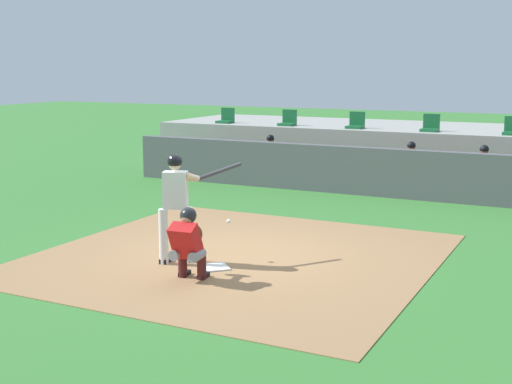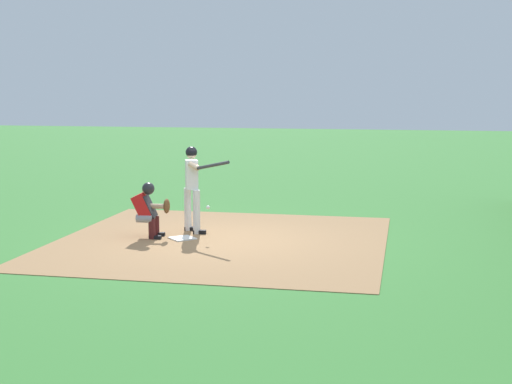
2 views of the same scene
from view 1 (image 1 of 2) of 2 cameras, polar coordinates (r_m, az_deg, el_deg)
The scene contains 15 objects.
ground_plane at distance 11.80m, azimuth -1.53°, elevation -5.33°, with size 80.00×80.00×0.00m, color #387A33.
dirt_infield at distance 11.80m, azimuth -1.53°, elevation -5.30°, with size 6.40×6.40×0.01m, color #9E754C.
home_plate at distance 11.12m, azimuth -3.48°, elevation -6.19°, with size 0.44×0.44×0.02m, color white.
batter_at_plate at distance 11.25m, azimuth -6.49°, elevation -0.74°, with size 0.95×1.19×1.80m.
catcher_crouched at distance 10.40m, azimuth -5.58°, elevation -4.04°, with size 0.52×1.61×1.13m.
dugout_wall at distance 17.56m, azimuth 8.51°, elevation 1.74°, with size 13.00×0.30×1.20m, color #59595E.
dugout_bench at distance 18.56m, azimuth 9.45°, elevation 1.00°, with size 11.80×0.44×0.45m, color olive.
dugout_player_0 at distance 19.41m, azimuth 1.02°, elevation 2.88°, with size 0.49×0.70×1.30m.
dugout_player_1 at distance 18.06m, azimuth 12.51°, elevation 2.08°, with size 0.49×0.70×1.30m.
dugout_player_2 at distance 17.72m, azimuth 18.13°, elevation 1.66°, with size 0.49×0.70×1.30m.
stands_platform at distance 21.74m, azimuth 12.15°, elevation 3.51°, with size 15.00×4.40×1.40m, color #9E9E99.
stadium_seat_0 at distance 22.25m, azimuth -2.48°, elevation 6.05°, with size 0.46×0.46×0.48m.
stadium_seat_1 at distance 21.29m, azimuth 2.65°, elevation 5.85°, with size 0.46×0.46×0.48m.
stadium_seat_2 at distance 20.51m, azimuth 8.22°, elevation 5.59°, with size 0.46×0.46×0.48m.
stadium_seat_3 at distance 19.93m, azimuth 14.16°, elevation 5.25°, with size 0.46×0.46×0.48m.
Camera 1 is at (5.37, -10.02, 3.17)m, focal length 48.59 mm.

